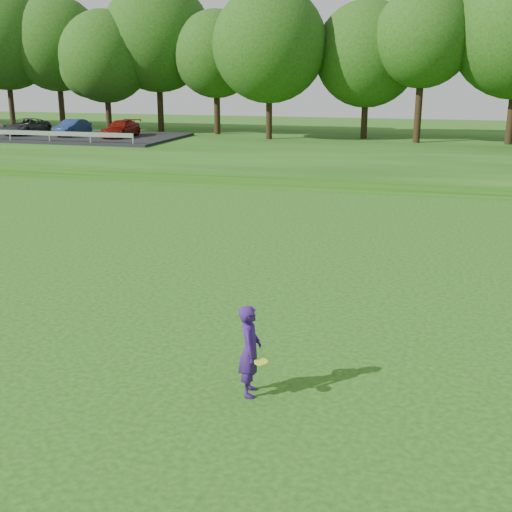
# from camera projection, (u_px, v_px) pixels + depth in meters

# --- Properties ---
(ground) EXTENTS (140.00, 140.00, 0.00)m
(ground) POSITION_uv_depth(u_px,v_px,m) (90.00, 352.00, 12.78)
(ground) COLOR #1C480D
(ground) RESTS_ON ground
(berm) EXTENTS (130.00, 30.00, 0.60)m
(berm) POSITION_uv_depth(u_px,v_px,m) (339.00, 149.00, 44.19)
(berm) COLOR #1C480D
(berm) RESTS_ON ground
(walking_path) EXTENTS (130.00, 1.60, 0.04)m
(walking_path) POSITION_uv_depth(u_px,v_px,m) (297.00, 186.00, 31.30)
(walking_path) COLOR gray
(walking_path) RESTS_ON ground
(treeline) EXTENTS (104.00, 7.00, 15.00)m
(treeline) POSITION_uv_depth(u_px,v_px,m) (351.00, 32.00, 45.75)
(treeline) COLOR #1A3D0E
(treeline) RESTS_ON berm
(parking_lot) EXTENTS (24.00, 9.00, 1.38)m
(parking_lot) POSITION_uv_depth(u_px,v_px,m) (28.00, 131.00, 48.97)
(parking_lot) COLOR black
(parking_lot) RESTS_ON berm
(woman) EXTENTS (0.62, 0.67, 1.62)m
(woman) POSITION_uv_depth(u_px,v_px,m) (250.00, 351.00, 10.90)
(woman) COLOR #331666
(woman) RESTS_ON ground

